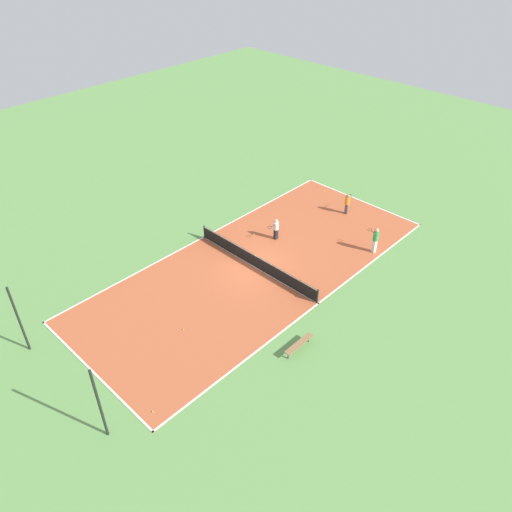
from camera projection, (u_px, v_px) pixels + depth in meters
name	position (u px, v px, depth m)	size (l,w,h in m)	color
ground_plane	(256.00, 268.00, 31.46)	(80.00, 80.00, 0.00)	#60934C
court_surface	(256.00, 267.00, 31.46)	(10.04, 23.52, 0.02)	#B75633
tennis_net	(256.00, 261.00, 31.16)	(9.84, 0.10, 0.96)	black
bench	(299.00, 344.00, 25.54)	(0.36, 1.93, 0.45)	olive
player_far_white	(276.00, 228.00, 33.56)	(0.40, 0.96, 1.53)	black
player_center_orange	(347.00, 203.00, 36.26)	(0.61, 0.99, 1.58)	#4C4C51
player_far_green	(375.00, 238.00, 32.22)	(0.99, 0.55, 1.81)	white
tennis_ball_midcourt	(254.00, 234.00, 34.44)	(0.07, 0.07, 0.07)	#CCE033
tennis_ball_far_baseline	(183.00, 330.00, 26.89)	(0.07, 0.07, 0.07)	#CCE033
tennis_ball_near_net	(153.00, 411.00, 22.62)	(0.07, 0.07, 0.07)	#CCE033
tennis_ball_right_alley	(324.00, 191.00, 39.47)	(0.07, 0.07, 0.07)	#CCE033
fence_post_back_left	(99.00, 404.00, 20.53)	(0.12, 0.12, 4.12)	black
fence_post_back_right	(19.00, 320.00, 24.62)	(0.12, 0.12, 4.12)	black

